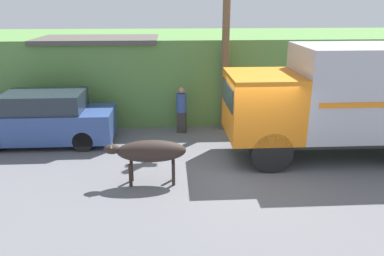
{
  "coord_description": "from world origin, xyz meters",
  "views": [
    {
      "loc": [
        -2.15,
        -9.79,
        4.62
      ],
      "look_at": [
        -1.57,
        0.05,
        1.27
      ],
      "focal_mm": 35.0,
      "sensor_mm": 36.0,
      "label": 1
    }
  ],
  "objects_px": {
    "cargo_truck": "(348,97)",
    "parked_suv": "(44,119)",
    "pedestrian_on_hill": "(182,108)",
    "utility_pole": "(226,35)",
    "brown_cow": "(150,152)"
  },
  "relations": [
    {
      "from": "cargo_truck",
      "to": "parked_suv",
      "type": "height_order",
      "value": "cargo_truck"
    },
    {
      "from": "cargo_truck",
      "to": "parked_suv",
      "type": "distance_m",
      "value": 9.77
    },
    {
      "from": "cargo_truck",
      "to": "parked_suv",
      "type": "relative_size",
      "value": 1.47
    },
    {
      "from": "pedestrian_on_hill",
      "to": "utility_pole",
      "type": "relative_size",
      "value": 0.25
    },
    {
      "from": "brown_cow",
      "to": "utility_pole",
      "type": "bearing_deg",
      "value": 61.76
    },
    {
      "from": "cargo_truck",
      "to": "utility_pole",
      "type": "distance_m",
      "value": 4.64
    },
    {
      "from": "pedestrian_on_hill",
      "to": "brown_cow",
      "type": "bearing_deg",
      "value": 97.95
    },
    {
      "from": "pedestrian_on_hill",
      "to": "utility_pole",
      "type": "height_order",
      "value": "utility_pole"
    },
    {
      "from": "brown_cow",
      "to": "pedestrian_on_hill",
      "type": "height_order",
      "value": "pedestrian_on_hill"
    },
    {
      "from": "parked_suv",
      "to": "pedestrian_on_hill",
      "type": "xyz_separation_m",
      "value": [
        4.66,
        0.85,
        0.07
      ]
    },
    {
      "from": "cargo_truck",
      "to": "brown_cow",
      "type": "height_order",
      "value": "cargo_truck"
    },
    {
      "from": "pedestrian_on_hill",
      "to": "utility_pole",
      "type": "xyz_separation_m",
      "value": [
        1.6,
        0.31,
        2.58
      ]
    },
    {
      "from": "cargo_truck",
      "to": "parked_suv",
      "type": "bearing_deg",
      "value": 169.81
    },
    {
      "from": "pedestrian_on_hill",
      "to": "utility_pole",
      "type": "distance_m",
      "value": 3.05
    },
    {
      "from": "pedestrian_on_hill",
      "to": "parked_suv",
      "type": "bearing_deg",
      "value": 31.59
    }
  ]
}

